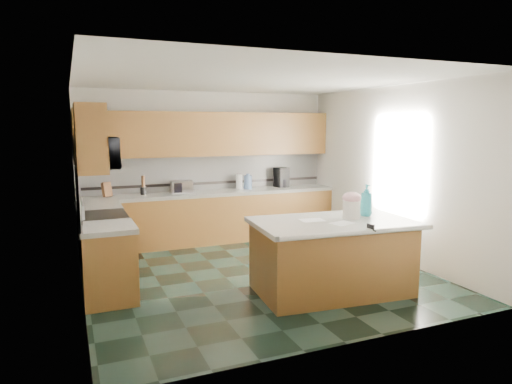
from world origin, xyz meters
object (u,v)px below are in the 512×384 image
island_base (331,259)px  island_top (332,223)px  treat_jar (351,209)px  soap_bottle_island (366,200)px  knife_block (107,190)px  toaster_oven (182,187)px  coffee_maker (281,177)px

island_base → island_top: bearing=0.0°
treat_jar → soap_bottle_island: size_ratio=0.55×
knife_block → toaster_oven: bearing=-16.2°
island_base → soap_bottle_island: (0.57, 0.09, 0.70)m
toaster_oven → soap_bottle_island: bearing=-56.4°
coffee_maker → soap_bottle_island: bearing=-104.3°
island_base → treat_jar: (0.30, 0.03, 0.60)m
island_base → toaster_oven: (-1.17, 3.07, 0.59)m
island_base → coffee_maker: size_ratio=4.92×
knife_block → coffee_maker: 3.21m
soap_bottle_island → knife_block: soap_bottle_island is taller
island_base → knife_block: knife_block is taller
island_base → island_top: island_top is taller
island_top → knife_block: bearing=133.1°
soap_bottle_island → coffee_maker: soap_bottle_island is taller
toaster_oven → coffee_maker: size_ratio=0.97×
knife_block → toaster_oven: knife_block is taller
soap_bottle_island → knife_block: size_ratio=1.72×
treat_jar → coffee_maker: bearing=102.2°
soap_bottle_island → toaster_oven: size_ratio=1.14×
island_top → soap_bottle_island: soap_bottle_island is taller
knife_block → toaster_oven: 1.25m
knife_block → island_top: bearing=-67.9°
island_base → toaster_oven: bearing=115.6°
knife_block → coffee_maker: (3.21, 0.03, 0.07)m
island_base → treat_jar: treat_jar is taller
coffee_maker → toaster_oven: bearing=170.8°
soap_bottle_island → coffee_maker: size_ratio=1.10×
island_top → island_base: bearing=0.0°
treat_jar → knife_block: knife_block is taller
soap_bottle_island → toaster_oven: 3.45m
knife_block → coffee_maker: size_ratio=0.64×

